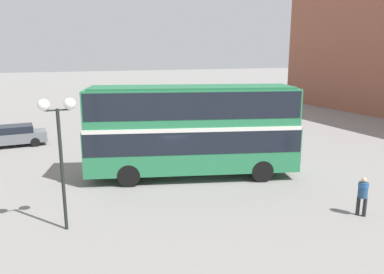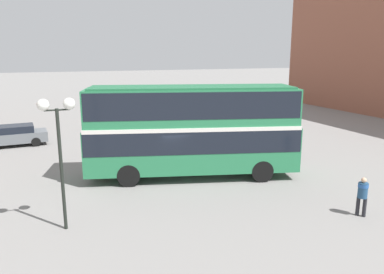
{
  "view_description": "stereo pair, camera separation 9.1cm",
  "coord_description": "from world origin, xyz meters",
  "px_view_note": "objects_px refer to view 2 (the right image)",
  "views": [
    {
      "loc": [
        -6.51,
        -17.21,
        6.29
      ],
      "look_at": [
        0.61,
        -0.04,
        2.11
      ],
      "focal_mm": 35.0,
      "sensor_mm": 36.0,
      "label": 1
    },
    {
      "loc": [
        -6.42,
        -17.24,
        6.29
      ],
      "look_at": [
        0.61,
        -0.04,
        2.11
      ],
      "focal_mm": 35.0,
      "sensor_mm": 36.0,
      "label": 2
    }
  ],
  "objects_px": {
    "street_lamp_twin_globe": "(58,125)",
    "pedestrian_foreground": "(363,193)",
    "double_decker_bus": "(192,126)",
    "parked_car_kerb_near": "(15,135)"
  },
  "relations": [
    {
      "from": "street_lamp_twin_globe",
      "to": "pedestrian_foreground",
      "type": "bearing_deg",
      "value": -16.66
    },
    {
      "from": "double_decker_bus",
      "to": "pedestrian_foreground",
      "type": "bearing_deg",
      "value": -41.88
    },
    {
      "from": "double_decker_bus",
      "to": "street_lamp_twin_globe",
      "type": "distance_m",
      "value": 7.62
    },
    {
      "from": "parked_car_kerb_near",
      "to": "street_lamp_twin_globe",
      "type": "xyz_separation_m",
      "value": [
        2.3,
        -14.6,
        3.14
      ]
    },
    {
      "from": "pedestrian_foreground",
      "to": "parked_car_kerb_near",
      "type": "bearing_deg",
      "value": -89.38
    },
    {
      "from": "pedestrian_foreground",
      "to": "double_decker_bus",
      "type": "bearing_deg",
      "value": -94.04
    },
    {
      "from": "pedestrian_foreground",
      "to": "street_lamp_twin_globe",
      "type": "xyz_separation_m",
      "value": [
        -10.86,
        3.25,
        2.89
      ]
    },
    {
      "from": "pedestrian_foreground",
      "to": "street_lamp_twin_globe",
      "type": "relative_size",
      "value": 0.33
    },
    {
      "from": "parked_car_kerb_near",
      "to": "pedestrian_foreground",
      "type": "bearing_deg",
      "value": 123.43
    },
    {
      "from": "parked_car_kerb_near",
      "to": "street_lamp_twin_globe",
      "type": "relative_size",
      "value": 0.9
    }
  ]
}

